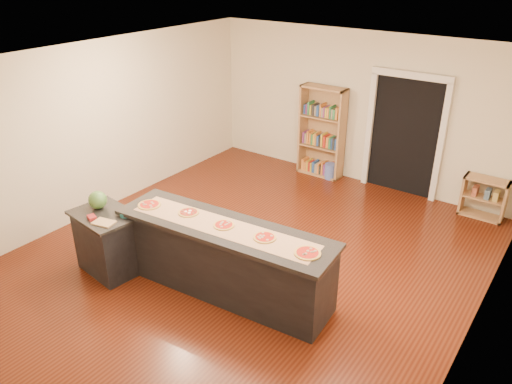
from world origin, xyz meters
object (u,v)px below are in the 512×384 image
Objects in this scene: low_shelf at (484,198)px; kitchen_island at (225,258)px; side_counter at (108,242)px; waste_bin at (330,171)px; bookshelf at (322,132)px; watermelon at (98,200)px.

kitchen_island is at bearing -118.78° from low_shelf.
waste_bin is (1.02, 4.53, -0.29)m from side_counter.
waste_bin is (0.27, -0.07, -0.73)m from bookshelf.
side_counter is (-1.59, -0.56, -0.04)m from kitchen_island.
side_counter is at bearing -19.50° from watermelon.
bookshelf is (0.75, 4.60, 0.43)m from side_counter.
kitchen_island reaches higher than low_shelf.
watermelon is at bearing 168.39° from side_counter.
kitchen_island is 1.68m from side_counter.
side_counter is 1.29× the size of low_shelf.
bookshelf reaches higher than watermelon.
side_counter is at bearing -129.58° from low_shelf.
kitchen_island reaches higher than side_counter.
waste_bin is at bearing -178.38° from low_shelf.
bookshelf reaches higher than low_shelf.
kitchen_island is 1.91m from watermelon.
low_shelf is 2.80× the size of watermelon.
kitchen_island is 4.15m from bookshelf.
bookshelf reaches higher than side_counter.
watermelon reaches higher than side_counter.
kitchen_island is 9.45× the size of waste_bin.
bookshelf is 0.78m from waste_bin.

